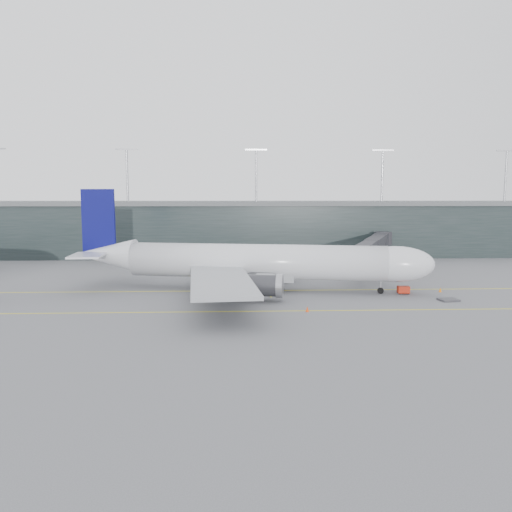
{
  "coord_description": "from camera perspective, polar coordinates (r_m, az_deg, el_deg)",
  "views": [
    {
      "loc": [
        -0.91,
        -90.04,
        16.23
      ],
      "look_at": [
        2.76,
        -4.0,
        6.12
      ],
      "focal_mm": 35.0,
      "sensor_mm": 36.0,
      "label": 1
    }
  ],
  "objects": [
    {
      "name": "cone_nose",
      "position": [
        91.93,
        20.31,
        -3.64
      ],
      "size": [
        0.5,
        0.5,
        0.79
      ],
      "primitive_type": "cone",
      "color": "orange",
      "rests_on": "ground"
    },
    {
      "name": "ground",
      "position": [
        91.5,
        -1.84,
        -3.53
      ],
      "size": [
        320.0,
        320.0,
        0.0
      ],
      "primitive_type": "plane",
      "color": "#58585D",
      "rests_on": "ground"
    },
    {
      "name": "uld_a",
      "position": [
        102.27,
        -4.35,
        -1.96
      ],
      "size": [
        2.15,
        1.88,
        1.68
      ],
      "rotation": [
        0.0,
        0.0,
        -0.25
      ],
      "color": "#323236",
      "rests_on": "ground"
    },
    {
      "name": "jet_bridge",
      "position": [
        118.78,
        12.34,
        1.37
      ],
      "size": [
        21.98,
        46.06,
        7.39
      ],
      "rotation": [
        0.0,
        0.0,
        -0.4
      ],
      "color": "#2A292E",
      "rests_on": "ground"
    },
    {
      "name": "cone_wing_port",
      "position": [
        101.85,
        3.84,
        -2.29
      ],
      "size": [
        0.45,
        0.45,
        0.72
      ],
      "primitive_type": "cone",
      "color": "#FD3C0E",
      "rests_on": "ground"
    },
    {
      "name": "terminal",
      "position": [
        148.29,
        -2.09,
        3.36
      ],
      "size": [
        240.0,
        36.0,
        29.0
      ],
      "color": "#1D2726",
      "rests_on": "ground"
    },
    {
      "name": "taxiline_b",
      "position": [
        71.9,
        -1.66,
        -6.35
      ],
      "size": [
        160.0,
        0.25,
        0.02
      ],
      "primitive_type": "cube",
      "color": "yellow",
      "rests_on": "ground"
    },
    {
      "name": "uld_c",
      "position": [
        102.21,
        -2.06,
        -1.87
      ],
      "size": [
        2.32,
        1.95,
        1.93
      ],
      "rotation": [
        0.0,
        0.0,
        -0.13
      ],
      "color": "#323236",
      "rests_on": "ground"
    },
    {
      "name": "gse_cart",
      "position": [
        88.2,
        16.49,
        -3.7
      ],
      "size": [
        2.01,
        1.34,
        1.33
      ],
      "rotation": [
        0.0,
        0.0,
        -0.05
      ],
      "color": "#B1200C",
      "rests_on": "ground"
    },
    {
      "name": "baggage_dolly",
      "position": [
        84.78,
        21.14,
        -4.68
      ],
      "size": [
        3.17,
        2.69,
        0.29
      ],
      "primitive_type": "cube",
      "rotation": [
        0.0,
        0.0,
        0.15
      ],
      "color": "#39393E",
      "rests_on": "ground"
    },
    {
      "name": "taxiline_a",
      "position": [
        87.56,
        -1.81,
        -3.98
      ],
      "size": [
        160.0,
        0.25,
        0.02
      ],
      "primitive_type": "cube",
      "color": "yellow",
      "rests_on": "ground"
    },
    {
      "name": "main_aircraft",
      "position": [
        87.34,
        -0.27,
        -0.7
      ],
      "size": [
        63.08,
        58.45,
        17.77
      ],
      "rotation": [
        0.0,
        0.0,
        -0.2
      ],
      "color": "silver",
      "rests_on": "ground"
    },
    {
      "name": "uld_b",
      "position": [
        101.81,
        -2.6,
        -1.88
      ],
      "size": [
        2.56,
        2.23,
        2.02
      ],
      "rotation": [
        0.0,
        0.0,
        -0.23
      ],
      "color": "#323236",
      "rests_on": "ground"
    },
    {
      "name": "cone_tail",
      "position": [
        79.4,
        -6.56,
        -4.85
      ],
      "size": [
        0.5,
        0.5,
        0.79
      ],
      "primitive_type": "cone",
      "color": "orange",
      "rests_on": "ground"
    },
    {
      "name": "taxiline_lead_main",
      "position": [
        111.39,
        0.63,
        -1.68
      ],
      "size": [
        0.25,
        60.0,
        0.02
      ],
      "primitive_type": "cube",
      "color": "yellow",
      "rests_on": "ground"
    },
    {
      "name": "cone_wing_stbd",
      "position": [
        71.96,
        5.88,
        -6.05
      ],
      "size": [
        0.49,
        0.49,
        0.79
      ],
      "primitive_type": "cone",
      "color": "#EF450D",
      "rests_on": "ground"
    }
  ]
}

